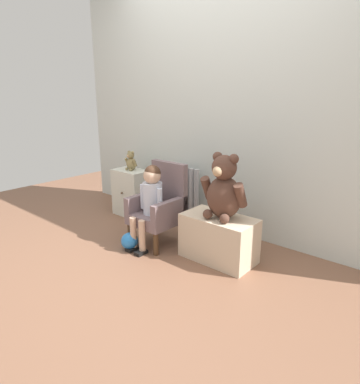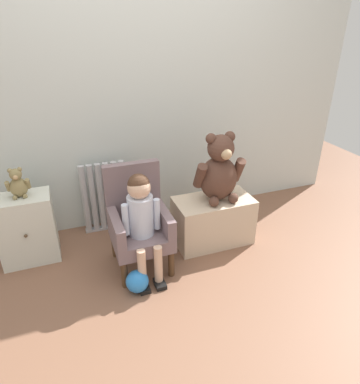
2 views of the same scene
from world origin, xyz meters
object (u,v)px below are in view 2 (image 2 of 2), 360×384
object	(u,v)px
radiator	(105,197)
small_dresser	(27,229)
small_teddy_bear	(18,184)
large_teddy_bear	(219,171)
child_armchair	(138,221)
toy_ball	(137,281)
child_figure	(141,212)
low_bench	(213,220)

from	to	relation	value
radiator	small_dresser	xyz separation A→B (m)	(-0.59, -0.22, -0.04)
small_dresser	small_teddy_bear	distance (m)	0.35
large_teddy_bear	child_armchair	bearing A→B (deg)	-174.85
child_armchair	toy_ball	world-z (taller)	child_armchair
child_armchair	small_teddy_bear	xyz separation A→B (m)	(-0.73, 0.32, 0.26)
small_teddy_bear	radiator	bearing A→B (deg)	19.82
small_dresser	small_teddy_bear	bearing A→B (deg)	40.12
child_figure	small_teddy_bear	world-z (taller)	child_figure
small_teddy_bear	toy_ball	bearing A→B (deg)	-43.66
small_dresser	child_armchair	bearing A→B (deg)	-22.61
child_figure	child_armchair	bearing A→B (deg)	90.00
child_armchair	low_bench	bearing A→B (deg)	5.29
low_bench	small_teddy_bear	world-z (taller)	small_teddy_bear
low_bench	small_dresser	bearing A→B (deg)	169.36
child_armchair	child_figure	bearing A→B (deg)	-90.00
child_armchair	small_teddy_bear	size ratio (longest dim) A/B	3.46
small_dresser	toy_ball	xyz separation A→B (m)	(0.65, -0.60, -0.18)
child_armchair	large_teddy_bear	xyz separation A→B (m)	(0.64, 0.06, 0.26)
child_figure	small_teddy_bear	bearing A→B (deg)	149.52
large_teddy_bear	small_teddy_bear	xyz separation A→B (m)	(-1.37, 0.26, 0.00)
low_bench	radiator	bearing A→B (deg)	148.12
child_figure	low_bench	world-z (taller)	child_figure
radiator	large_teddy_bear	distance (m)	0.97
child_armchair	toy_ball	distance (m)	0.41
child_figure	large_teddy_bear	distance (m)	0.67
small_dresser	child_armchair	world-z (taller)	child_armchair
radiator	child_figure	size ratio (longest dim) A/B	0.81
child_armchair	small_teddy_bear	world-z (taller)	child_armchair
low_bench	small_teddy_bear	size ratio (longest dim) A/B	2.83
child_armchair	child_figure	distance (m)	0.18
child_figure	low_bench	size ratio (longest dim) A/B	1.23
small_dresser	low_bench	bearing A→B (deg)	-10.64
low_bench	large_teddy_bear	world-z (taller)	large_teddy_bear
radiator	low_bench	xyz separation A→B (m)	(0.75, -0.47, -0.11)
small_teddy_bear	child_figure	bearing A→B (deg)	-30.48
child_armchair	small_teddy_bear	distance (m)	0.84
child_armchair	small_teddy_bear	bearing A→B (deg)	156.67
small_dresser	large_teddy_bear	distance (m)	1.44
small_dresser	child_figure	bearing A→B (deg)	-29.76
child_armchair	child_figure	world-z (taller)	child_figure
toy_ball	child_figure	bearing A→B (deg)	62.08
low_bench	large_teddy_bear	bearing A→B (deg)	2.41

